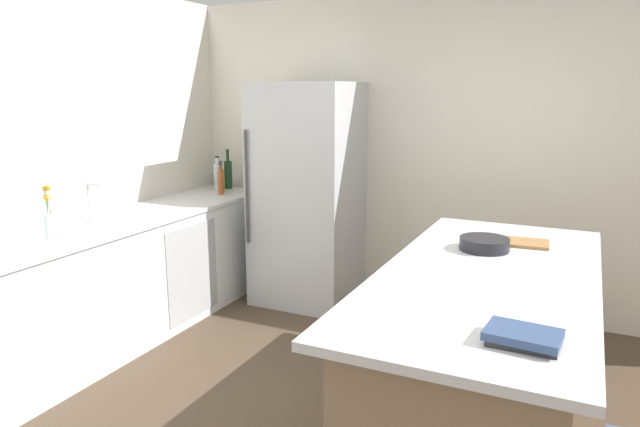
{
  "coord_description": "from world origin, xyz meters",
  "views": [
    {
      "loc": [
        0.97,
        -2.44,
        1.82
      ],
      "look_at": [
        -0.65,
        0.98,
        1.0
      ],
      "focal_mm": 31.93,
      "sensor_mm": 36.0,
      "label": 1
    }
  ],
  "objects": [
    {
      "name": "counter_run_left",
      "position": [
        -2.07,
        0.59,
        0.46
      ],
      "size": [
        0.69,
        3.06,
        0.91
      ],
      "color": "white",
      "rests_on": "ground_plane"
    },
    {
      "name": "cutting_board",
      "position": [
        0.65,
        0.98,
        0.95
      ],
      "size": [
        0.34,
        0.23,
        0.02
      ],
      "color": "#9E7042",
      "rests_on": "kitchen_island"
    },
    {
      "name": "sink_faucet",
      "position": [
        -2.12,
        0.37,
        1.07
      ],
      "size": [
        0.15,
        0.05,
        0.3
      ],
      "color": "silver",
      "rests_on": "counter_run_left"
    },
    {
      "name": "flower_vase",
      "position": [
        -2.05,
        -0.03,
        1.02
      ],
      "size": [
        0.07,
        0.07,
        0.34
      ],
      "color": "silver",
      "rests_on": "counter_run_left"
    },
    {
      "name": "wine_bottle",
      "position": [
        -2.1,
        2.01,
        1.05
      ],
      "size": [
        0.07,
        0.07,
        0.37
      ],
      "color": "#19381E",
      "rests_on": "counter_run_left"
    },
    {
      "name": "refrigerator",
      "position": [
        -1.18,
        1.85,
        0.94
      ],
      "size": [
        0.82,
        0.74,
        1.89
      ],
      "color": "#B7BABF",
      "rests_on": "ground_plane"
    },
    {
      "name": "cookbook_stack",
      "position": [
        0.82,
        -0.43,
        0.96
      ],
      "size": [
        0.27,
        0.2,
        0.05
      ],
      "color": "#2D2D33",
      "rests_on": "kitchen_island"
    },
    {
      "name": "kitchen_island",
      "position": [
        0.57,
        0.36,
        0.47
      ],
      "size": [
        1.02,
        2.25,
        0.94
      ],
      "color": "#8E755B",
      "rests_on": "ground_plane"
    },
    {
      "name": "wall_left",
      "position": [
        -2.45,
        0.0,
        1.3
      ],
      "size": [
        0.1,
        6.0,
        2.6
      ],
      "primitive_type": "cube",
      "color": "silver",
      "rests_on": "ground_plane"
    },
    {
      "name": "olive_oil_bottle",
      "position": [
        -2.04,
        1.81,
        1.02
      ],
      "size": [
        0.06,
        0.06,
        0.28
      ],
      "color": "olive",
      "rests_on": "counter_run_left"
    },
    {
      "name": "vinegar_bottle",
      "position": [
        -1.97,
        1.71,
        1.02
      ],
      "size": [
        0.05,
        0.05,
        0.28
      ],
      "color": "#994C23",
      "rests_on": "counter_run_left"
    },
    {
      "name": "mixing_bowl",
      "position": [
        0.48,
        0.76,
        0.97
      ],
      "size": [
        0.28,
        0.28,
        0.07
      ],
      "color": "black",
      "rests_on": "kitchen_island"
    },
    {
      "name": "wall_rear",
      "position": [
        0.0,
        2.25,
        1.3
      ],
      "size": [
        6.0,
        0.1,
        2.6
      ],
      "primitive_type": "cube",
      "color": "silver",
      "rests_on": "ground_plane"
    },
    {
      "name": "soda_bottle",
      "position": [
        -2.14,
        1.9,
        1.04
      ],
      "size": [
        0.07,
        0.07,
        0.32
      ],
      "color": "silver",
      "rests_on": "counter_run_left"
    }
  ]
}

